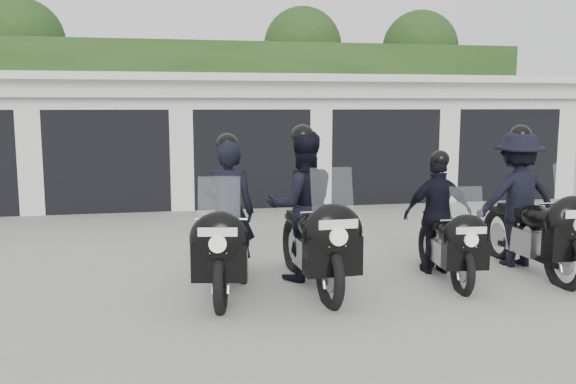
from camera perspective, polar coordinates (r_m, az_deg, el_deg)
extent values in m
plane|color=gray|center=(8.43, 1.80, -7.62)|extent=(80.00, 80.00, 0.00)
cube|color=white|center=(16.54, -4.76, 5.00)|extent=(16.00, 6.00, 2.80)
cube|color=white|center=(16.33, -4.74, 10.16)|extent=(16.40, 6.80, 0.16)
cube|color=white|center=(13.29, -3.26, 9.66)|extent=(16.40, 0.12, 0.40)
cube|color=black|center=(13.69, -3.30, -1.01)|extent=(16.00, 0.06, 0.24)
cube|color=white|center=(13.88, -22.87, 3.81)|extent=(0.50, 0.50, 2.80)
cube|color=black|center=(14.72, -16.06, 3.17)|extent=(2.60, 2.60, 2.20)
cube|color=white|center=(13.63, -16.67, 8.67)|extent=(2.60, 0.50, 0.60)
cube|color=white|center=(13.59, -9.95, 4.25)|extent=(0.50, 0.50, 2.80)
cube|color=black|center=(14.77, -3.98, 3.48)|extent=(2.60, 2.60, 2.20)
cube|color=white|center=(13.69, -3.48, 8.99)|extent=(2.60, 0.50, 0.60)
cube|color=white|center=(14.00, 2.87, 4.47)|extent=(0.50, 0.50, 2.80)
cube|color=black|center=(15.46, 7.52, 3.63)|extent=(2.60, 2.60, 2.20)
cube|color=white|center=(14.43, 8.96, 8.86)|extent=(2.60, 0.50, 0.60)
cube|color=white|center=(15.05, 14.44, 4.47)|extent=(0.50, 0.50, 2.80)
cube|color=black|center=(16.71, 17.68, 3.65)|extent=(2.60, 2.60, 2.20)
cube|color=white|center=(15.75, 19.74, 8.41)|extent=(2.60, 0.50, 0.60)
cube|color=white|center=(16.62, 24.17, 4.34)|extent=(0.50, 0.50, 2.80)
cube|color=#1C3814|center=(20.49, -6.03, 7.67)|extent=(20.00, 2.00, 4.30)
sphere|color=#1C3814|center=(22.51, -23.64, 12.83)|extent=(2.80, 2.80, 2.80)
cylinder|color=black|center=(22.42, -23.24, 5.82)|extent=(0.24, 0.24, 3.30)
sphere|color=#1C3814|center=(22.54, 1.37, 13.48)|extent=(2.80, 2.80, 2.80)
cylinder|color=black|center=(22.44, 1.34, 6.47)|extent=(0.24, 0.24, 3.30)
sphere|color=#1C3814|center=(23.90, 12.24, 12.99)|extent=(2.80, 2.80, 2.80)
cylinder|color=black|center=(23.82, 12.04, 6.39)|extent=(0.24, 0.24, 3.30)
torus|color=black|center=(6.93, -6.30, -8.35)|extent=(0.25, 0.78, 0.77)
torus|color=black|center=(8.39, -5.29, -5.41)|extent=(0.25, 0.78, 0.77)
cube|color=#9E9EA3|center=(7.66, -5.74, -6.17)|extent=(0.37, 0.62, 0.34)
cube|color=black|center=(7.68, -5.74, -7.43)|extent=(0.33, 1.37, 0.06)
ellipsoid|color=black|center=(7.41, -5.90, -3.81)|extent=(0.45, 0.66, 0.30)
cube|color=black|center=(7.84, -5.60, -2.98)|extent=(0.37, 0.62, 0.11)
ellipsoid|color=black|center=(6.72, -6.44, -4.49)|extent=(0.72, 0.46, 0.63)
cube|color=black|center=(6.78, -6.40, -6.49)|extent=(0.64, 0.34, 0.42)
cube|color=#B2BFC6|center=(6.68, -6.47, -0.89)|extent=(0.48, 0.20, 0.54)
cylinder|color=silver|center=(6.89, -6.29, -2.57)|extent=(0.59, 0.14, 0.03)
cube|color=silver|center=(6.52, -6.61, -3.75)|extent=(0.42, 0.09, 0.10)
cube|color=silver|center=(6.60, -6.55, -5.31)|extent=(0.19, 0.05, 0.11)
imported|color=black|center=(7.84, -5.61, -1.91)|extent=(0.74, 0.56, 1.85)
sphere|color=black|center=(7.74, -5.69, 4.44)|extent=(0.29, 0.29, 0.29)
torus|color=black|center=(7.06, 3.93, -7.87)|extent=(0.17, 0.82, 0.81)
torus|color=black|center=(8.54, 0.48, -5.02)|extent=(0.17, 0.82, 0.81)
cube|color=#9E9EA3|center=(7.80, 1.99, -5.71)|extent=(0.33, 0.63, 0.36)
cube|color=black|center=(7.82, 2.03, -7.02)|extent=(0.18, 1.45, 0.07)
ellipsoid|color=black|center=(7.54, 2.42, -3.25)|extent=(0.40, 0.66, 0.32)
cube|color=black|center=(7.98, 1.40, -2.44)|extent=(0.33, 0.63, 0.11)
ellipsoid|color=black|center=(6.85, 4.21, -3.84)|extent=(0.72, 0.41, 0.67)
cube|color=black|center=(6.91, 4.19, -5.93)|extent=(0.66, 0.29, 0.45)
cube|color=#B2BFC6|center=(6.80, 4.15, -0.11)|extent=(0.50, 0.16, 0.57)
cylinder|color=silver|center=(7.02, 3.63, -1.88)|extent=(0.62, 0.07, 0.03)
cube|color=silver|center=(6.65, 4.75, -3.04)|extent=(0.45, 0.05, 0.10)
cube|color=silver|center=(6.72, 4.63, -4.67)|extent=(0.20, 0.03, 0.11)
imported|color=black|center=(7.98, 1.36, -1.33)|extent=(1.00, 0.80, 1.96)
sphere|color=black|center=(7.88, 1.39, 5.27)|extent=(0.30, 0.30, 0.30)
torus|color=black|center=(7.81, 16.00, -7.05)|extent=(0.17, 0.68, 0.67)
torus|color=black|center=(9.02, 12.95, -4.91)|extent=(0.17, 0.68, 0.67)
cube|color=#9E9EA3|center=(8.41, 14.34, -5.45)|extent=(0.29, 0.53, 0.29)
cube|color=black|center=(8.43, 14.34, -6.45)|extent=(0.19, 1.20, 0.06)
ellipsoid|color=black|center=(8.20, 14.78, -3.57)|extent=(0.35, 0.56, 0.27)
cube|color=black|center=(8.56, 13.88, -2.93)|extent=(0.29, 0.53, 0.09)
ellipsoid|color=black|center=(7.64, 16.32, -4.05)|extent=(0.61, 0.36, 0.55)
cube|color=black|center=(7.69, 16.26, -5.59)|extent=(0.55, 0.26, 0.37)
cube|color=#B2BFC6|center=(7.60, 16.36, -1.29)|extent=(0.41, 0.15, 0.47)
cylinder|color=silver|center=(7.78, 15.88, -2.58)|extent=(0.52, 0.08, 0.03)
cube|color=silver|center=(7.48, 16.80, -3.47)|extent=(0.37, 0.05, 0.08)
cube|color=silver|center=(7.54, 16.67, -4.66)|extent=(0.17, 0.03, 0.09)
imported|color=black|center=(8.56, 13.87, -2.07)|extent=(1.00, 0.63, 1.62)
sphere|color=black|center=(8.46, 14.04, 2.99)|extent=(0.25, 0.25, 0.25)
torus|color=black|center=(8.48, 24.43, -5.88)|extent=(0.12, 0.80, 0.80)
torus|color=black|center=(9.77, 19.04, -3.82)|extent=(0.12, 0.80, 0.80)
cube|color=#9E9EA3|center=(9.12, 21.49, -4.28)|extent=(0.29, 0.61, 0.35)
cube|color=black|center=(9.14, 21.51, -5.39)|extent=(0.09, 1.43, 0.07)
ellipsoid|color=black|center=(8.90, 22.26, -2.17)|extent=(0.36, 0.63, 0.32)
cube|color=black|center=(9.28, 20.67, -1.54)|extent=(0.29, 0.61, 0.11)
ellipsoid|color=black|center=(8.31, 24.99, -2.55)|extent=(0.69, 0.36, 0.66)
cube|color=black|center=(8.36, 24.89, -4.26)|extent=(0.64, 0.24, 0.44)
cube|color=#B2BFC6|center=(8.27, 25.04, 0.48)|extent=(0.48, 0.13, 0.56)
cylinder|color=silver|center=(8.45, 24.20, -0.97)|extent=(0.62, 0.03, 0.03)
imported|color=black|center=(9.28, 20.65, -0.60)|extent=(1.25, 0.65, 1.93)
sphere|color=black|center=(9.19, 20.93, 4.98)|extent=(0.30, 0.30, 0.30)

